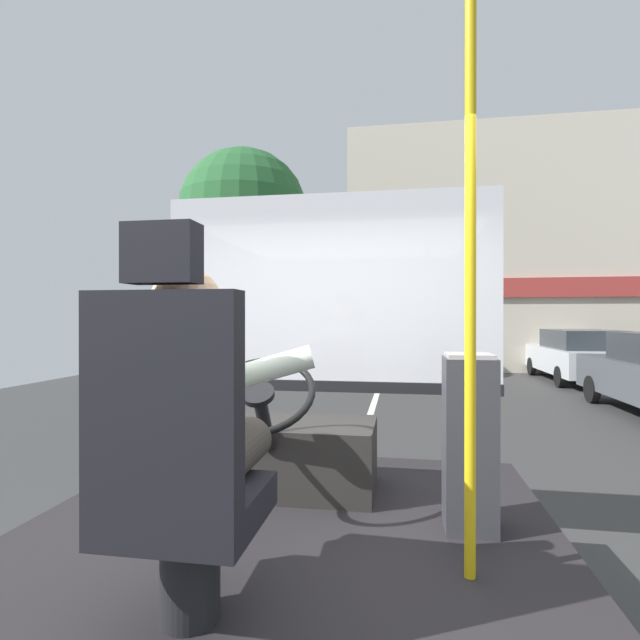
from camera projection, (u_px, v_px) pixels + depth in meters
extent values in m
cube|color=#343434|center=(377.00, 396.00, 10.69)|extent=(18.00, 44.00, 0.05)
cube|color=silver|center=(377.00, 395.00, 10.69)|extent=(0.12, 39.60, 0.00)
cube|color=black|center=(269.00, 569.00, 2.01)|extent=(2.60, 3.20, 0.06)
cylinder|color=black|center=(190.00, 572.00, 1.63)|extent=(0.20, 0.20, 0.32)
cube|color=black|center=(190.00, 507.00, 1.63)|extent=(0.48, 0.48, 0.12)
cube|color=black|center=(163.00, 401.00, 1.44)|extent=(0.48, 0.10, 0.66)
cube|color=black|center=(162.00, 254.00, 1.44)|extent=(0.22, 0.10, 0.18)
cylinder|color=#332D28|center=(231.00, 454.00, 1.74)|extent=(0.18, 0.45, 0.18)
cylinder|color=#332D28|center=(180.00, 451.00, 1.77)|extent=(0.18, 0.45, 0.18)
cylinder|color=silver|center=(186.00, 413.00, 1.60)|extent=(0.38, 0.38, 0.53)
cube|color=maroon|center=(209.00, 386.00, 1.79)|extent=(0.06, 0.01, 0.33)
sphere|color=tan|center=(186.00, 302.00, 1.60)|extent=(0.23, 0.23, 0.23)
cylinder|color=silver|center=(246.00, 375.00, 1.82)|extent=(0.53, 0.20, 0.23)
cylinder|color=silver|center=(183.00, 374.00, 1.86)|extent=(0.53, 0.20, 0.23)
cube|color=#282623|center=(282.00, 455.00, 2.88)|extent=(1.10, 0.56, 0.40)
cylinder|color=black|center=(264.00, 422.00, 2.51)|extent=(0.07, 0.26, 0.36)
torus|color=black|center=(258.00, 394.00, 2.40)|extent=(0.57, 0.50, 0.34)
cylinder|color=black|center=(258.00, 394.00, 2.40)|extent=(0.16, 0.15, 0.11)
cylinder|color=gold|center=(470.00, 285.00, 1.89)|extent=(0.04, 0.04, 2.29)
cube|color=#333338|center=(469.00, 443.00, 2.34)|extent=(0.24, 0.27, 0.82)
cube|color=#9E9993|center=(469.00, 356.00, 2.34)|extent=(0.21, 0.24, 0.02)
cube|color=silver|center=(328.00, 287.00, 3.60)|extent=(2.50, 0.01, 1.40)
cube|color=black|center=(328.00, 386.00, 3.61)|extent=(2.50, 0.08, 0.08)
cylinder|color=#4C3828|center=(244.00, 318.00, 12.89)|extent=(0.35, 0.35, 3.39)
sphere|color=#265D2D|center=(244.00, 214.00, 12.88)|extent=(3.40, 3.40, 3.40)
cube|color=#BCB29E|center=(545.00, 254.00, 17.21)|extent=(13.57, 5.04, 7.96)
cube|color=#9E332D|center=(569.00, 287.00, 14.67)|extent=(13.03, 0.12, 0.60)
cylinder|color=black|center=(592.00, 389.00, 9.72)|extent=(0.14, 0.55, 0.55)
cube|color=silver|center=(578.00, 360.00, 13.00)|extent=(1.79, 4.21, 0.64)
cube|color=#282D33|center=(581.00, 339.00, 12.75)|extent=(1.47, 2.31, 0.49)
cylinder|color=black|center=(593.00, 367.00, 14.15)|extent=(0.14, 0.52, 0.52)
cylinder|color=black|center=(532.00, 366.00, 14.43)|extent=(0.14, 0.52, 0.52)
cylinder|color=black|center=(636.00, 378.00, 11.58)|extent=(0.14, 0.52, 0.52)
cylinder|color=black|center=(560.00, 377.00, 11.86)|extent=(0.14, 0.52, 0.52)
cube|color=maroon|center=(517.00, 347.00, 19.01)|extent=(1.84, 4.06, 0.64)
cube|color=#282D33|center=(518.00, 333.00, 18.77)|extent=(1.51, 2.23, 0.49)
cylinder|color=black|center=(532.00, 353.00, 20.11)|extent=(0.14, 0.52, 0.52)
cylinder|color=black|center=(488.00, 352.00, 20.40)|extent=(0.14, 0.52, 0.52)
cylinder|color=black|center=(550.00, 358.00, 17.63)|extent=(0.14, 0.52, 0.52)
cylinder|color=black|center=(500.00, 357.00, 17.92)|extent=(0.14, 0.52, 0.52)
cube|color=black|center=(497.00, 340.00, 24.37)|extent=(1.82, 4.21, 0.66)
cube|color=#282D33|center=(498.00, 329.00, 24.12)|extent=(1.49, 2.32, 0.50)
cylinder|color=black|center=(510.00, 345.00, 25.52)|extent=(0.14, 0.54, 0.54)
cylinder|color=black|center=(476.00, 345.00, 25.81)|extent=(0.14, 0.54, 0.54)
cylinder|color=black|center=(522.00, 348.00, 22.95)|extent=(0.14, 0.54, 0.54)
cylinder|color=black|center=(484.00, 348.00, 23.23)|extent=(0.14, 0.54, 0.54)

